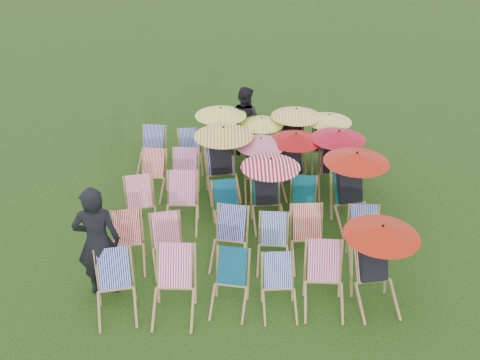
{
  "coord_description": "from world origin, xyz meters",
  "views": [
    {
      "loc": [
        -0.29,
        -8.51,
        5.99
      ],
      "look_at": [
        -0.05,
        0.2,
        0.9
      ],
      "focal_mm": 40.0,
      "sensor_mm": 36.0,
      "label": 1
    }
  ],
  "objects_px": {
    "deckchair_29": "(325,140)",
    "person_rear": "(244,121)",
    "person_left": "(98,242)",
    "deckchair_0": "(115,288)",
    "deckchair_5": "(377,265)"
  },
  "relations": [
    {
      "from": "deckchair_29",
      "to": "deckchair_0",
      "type": "bearing_deg",
      "value": -125.14
    },
    {
      "from": "deckchair_5",
      "to": "deckchair_29",
      "type": "bearing_deg",
      "value": 82.81
    },
    {
      "from": "person_rear",
      "to": "deckchair_5",
      "type": "bearing_deg",
      "value": 141.44
    },
    {
      "from": "deckchair_0",
      "to": "person_rear",
      "type": "bearing_deg",
      "value": 58.31
    },
    {
      "from": "person_left",
      "to": "person_rear",
      "type": "bearing_deg",
      "value": -122.57
    },
    {
      "from": "deckchair_0",
      "to": "person_rear",
      "type": "height_order",
      "value": "person_rear"
    },
    {
      "from": "deckchair_0",
      "to": "deckchair_5",
      "type": "distance_m",
      "value": 4.03
    },
    {
      "from": "person_left",
      "to": "person_rear",
      "type": "distance_m",
      "value": 5.42
    },
    {
      "from": "deckchair_0",
      "to": "deckchair_29",
      "type": "distance_m",
      "value": 6.1
    },
    {
      "from": "deckchair_5",
      "to": "person_left",
      "type": "distance_m",
      "value": 4.34
    },
    {
      "from": "deckchair_29",
      "to": "person_rear",
      "type": "bearing_deg",
      "value": 164.23
    },
    {
      "from": "person_left",
      "to": "person_rear",
      "type": "height_order",
      "value": "person_left"
    },
    {
      "from": "person_rear",
      "to": "person_left",
      "type": "bearing_deg",
      "value": 94.78
    },
    {
      "from": "person_left",
      "to": "deckchair_5",
      "type": "bearing_deg",
      "value": 169.42
    },
    {
      "from": "deckchair_29",
      "to": "person_left",
      "type": "relative_size",
      "value": 0.64
    }
  ]
}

